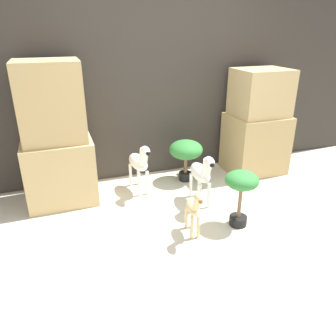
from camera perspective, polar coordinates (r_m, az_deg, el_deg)
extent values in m
plane|color=beige|center=(3.18, 7.71, -12.39)|extent=(14.00, 14.00, 0.00)
cube|color=#38332D|center=(4.25, -2.18, 13.32)|extent=(6.40, 0.08, 2.20)
cube|color=tan|center=(3.86, -18.21, -0.44)|extent=(0.74, 0.62, 0.72)
cube|color=tan|center=(3.63, -19.76, 10.78)|extent=(0.64, 0.54, 0.83)
cube|color=tan|center=(4.59, 14.91, 4.14)|extent=(0.74, 0.62, 0.78)
cube|color=tan|center=(4.42, 15.84, 12.50)|extent=(0.66, 0.55, 0.59)
cylinder|color=white|center=(3.62, 7.08, -4.79)|extent=(0.04, 0.04, 0.30)
cylinder|color=white|center=(3.58, 5.54, -5.01)|extent=(0.04, 0.04, 0.30)
cylinder|color=white|center=(3.86, 5.44, -2.79)|extent=(0.04, 0.04, 0.30)
cylinder|color=white|center=(3.83, 3.99, -2.98)|extent=(0.04, 0.04, 0.30)
ellipsoid|color=white|center=(3.62, 5.62, -0.76)|extent=(0.20, 0.43, 0.17)
cylinder|color=white|center=(3.42, 6.77, 0.07)|extent=(0.11, 0.16, 0.23)
ellipsoid|color=white|center=(3.33, 7.24, 1.11)|extent=(0.10, 0.17, 0.10)
sphere|color=black|center=(3.27, 7.69, 0.52)|extent=(0.05, 0.05, 0.05)
cube|color=black|center=(3.41, 6.77, 0.22)|extent=(0.03, 0.09, 0.19)
cylinder|color=white|center=(3.88, -3.60, -2.58)|extent=(0.04, 0.04, 0.30)
cylinder|color=white|center=(3.85, -5.02, -2.87)|extent=(0.04, 0.04, 0.30)
cylinder|color=white|center=(4.13, -5.20, -0.95)|extent=(0.04, 0.04, 0.30)
cylinder|color=white|center=(4.10, -6.54, -1.21)|extent=(0.04, 0.04, 0.30)
ellipsoid|color=white|center=(3.90, -5.23, 1.05)|extent=(0.22, 0.44, 0.17)
cylinder|color=white|center=(3.69, -4.28, 2.00)|extent=(0.12, 0.17, 0.23)
ellipsoid|color=white|center=(3.61, -3.95, 3.03)|extent=(0.11, 0.17, 0.10)
sphere|color=black|center=(3.55, -3.51, 2.55)|extent=(0.05, 0.05, 0.05)
cube|color=black|center=(3.69, -4.29, 2.14)|extent=(0.04, 0.09, 0.19)
cylinder|color=#E0C184|center=(3.13, 5.27, -10.21)|extent=(0.03, 0.03, 0.24)
cylinder|color=#E0C184|center=(3.12, 4.13, -10.36)|extent=(0.03, 0.03, 0.24)
cylinder|color=#E0C184|center=(3.28, 4.31, -8.47)|extent=(0.03, 0.03, 0.24)
cylinder|color=#E0C184|center=(3.27, 3.23, -8.61)|extent=(0.03, 0.03, 0.24)
ellipsoid|color=#E0C184|center=(3.11, 4.31, -6.87)|extent=(0.14, 0.28, 0.11)
cylinder|color=#E0C184|center=(2.96, 4.98, -6.07)|extent=(0.07, 0.12, 0.20)
ellipsoid|color=#E0C184|center=(2.87, 5.37, -5.16)|extent=(0.09, 0.15, 0.08)
sphere|color=brown|center=(2.83, 5.72, -5.84)|extent=(0.04, 0.04, 0.04)
cylinder|color=black|center=(4.27, 3.03, -1.42)|extent=(0.17, 0.17, 0.11)
cylinder|color=brown|center=(4.21, 3.08, 0.46)|extent=(0.04, 0.04, 0.20)
ellipsoid|color=#337F38|center=(4.13, 3.14, 3.22)|extent=(0.42, 0.42, 0.23)
cylinder|color=black|center=(3.42, 12.08, -8.91)|extent=(0.18, 0.18, 0.09)
cylinder|color=brown|center=(3.32, 12.38, -5.94)|extent=(0.04, 0.04, 0.31)
ellipsoid|color=#337F38|center=(3.21, 12.76, -2.10)|extent=(0.33, 0.33, 0.18)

